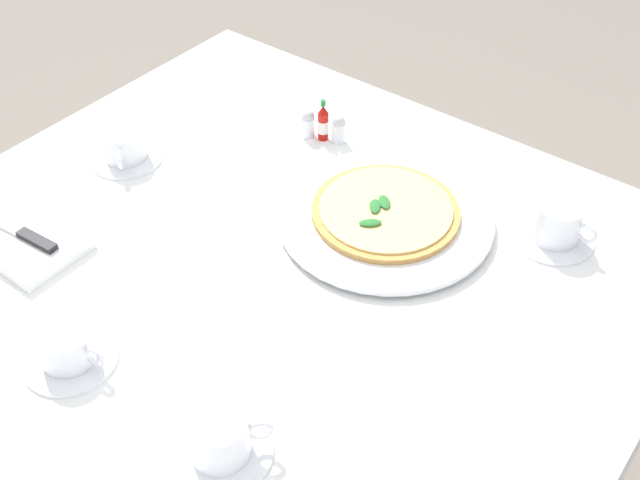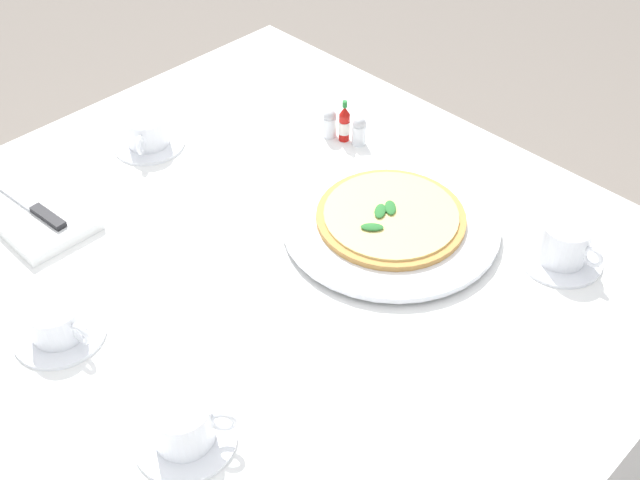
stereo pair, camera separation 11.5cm
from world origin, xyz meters
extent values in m
cube|color=white|center=(0.00, 0.00, 0.72)|extent=(1.15, 1.15, 0.02)
cube|color=white|center=(0.00, -0.57, 0.57)|extent=(1.15, 0.01, 0.28)
cube|color=white|center=(0.57, 0.00, 0.57)|extent=(0.01, 1.15, 0.28)
cylinder|color=brown|center=(-0.48, -0.48, 0.36)|extent=(0.06, 0.06, 0.71)
cylinder|color=brown|center=(0.48, -0.48, 0.36)|extent=(0.06, 0.06, 0.71)
cylinder|color=white|center=(-0.09, -0.23, 0.74)|extent=(0.21, 0.21, 0.01)
cylinder|color=white|center=(-0.09, -0.23, 0.75)|extent=(0.35, 0.35, 0.01)
cylinder|color=#C68E47|center=(-0.09, -0.23, 0.76)|extent=(0.24, 0.24, 0.01)
cylinder|color=#EFD17A|center=(-0.09, -0.23, 0.76)|extent=(0.22, 0.22, 0.00)
ellipsoid|color=#2D7533|center=(-0.08, -0.22, 0.77)|extent=(0.03, 0.04, 0.01)
ellipsoid|color=#2D7533|center=(-0.09, -0.18, 0.77)|extent=(0.04, 0.04, 0.01)
ellipsoid|color=#2D7533|center=(-0.08, -0.24, 0.77)|extent=(0.04, 0.04, 0.01)
cylinder|color=white|center=(-0.33, -0.36, 0.74)|extent=(0.13, 0.13, 0.01)
cylinder|color=white|center=(-0.33, -0.36, 0.77)|extent=(0.08, 0.08, 0.06)
torus|color=white|center=(-0.38, -0.36, 0.78)|extent=(0.04, 0.01, 0.03)
cylinder|color=black|center=(-0.33, -0.36, 0.80)|extent=(0.07, 0.07, 0.00)
cylinder|color=white|center=(0.09, 0.27, 0.74)|extent=(0.13, 0.13, 0.01)
cylinder|color=white|center=(0.09, 0.27, 0.77)|extent=(0.08, 0.08, 0.05)
torus|color=white|center=(0.04, 0.26, 0.77)|extent=(0.04, 0.01, 0.03)
cylinder|color=black|center=(0.09, 0.27, 0.79)|extent=(0.07, 0.07, 0.00)
cylinder|color=white|center=(-0.17, 0.25, 0.74)|extent=(0.13, 0.13, 0.01)
cylinder|color=white|center=(-0.17, 0.25, 0.77)|extent=(0.08, 0.08, 0.06)
torus|color=white|center=(-0.21, 0.21, 0.77)|extent=(0.03, 0.03, 0.03)
cylinder|color=black|center=(-0.17, 0.25, 0.80)|extent=(0.07, 0.07, 0.00)
cylinder|color=white|center=(0.38, -0.09, 0.74)|extent=(0.13, 0.13, 0.01)
cylinder|color=white|center=(0.38, -0.09, 0.77)|extent=(0.08, 0.08, 0.05)
torus|color=white|center=(0.35, -0.06, 0.77)|extent=(0.03, 0.03, 0.03)
cylinder|color=black|center=(0.38, -0.09, 0.79)|extent=(0.07, 0.07, 0.00)
cube|color=white|center=(0.35, 0.16, 0.74)|extent=(0.22, 0.13, 0.02)
cube|color=silver|center=(0.40, 0.16, 0.76)|extent=(0.12, 0.03, 0.01)
cube|color=black|center=(0.30, 0.16, 0.76)|extent=(0.08, 0.02, 0.01)
cylinder|color=#B7140F|center=(0.14, -0.36, 0.76)|extent=(0.02, 0.02, 0.05)
cylinder|color=white|center=(0.14, -0.36, 0.76)|extent=(0.02, 0.02, 0.02)
cone|color=#B7140F|center=(0.14, -0.36, 0.80)|extent=(0.02, 0.02, 0.02)
cylinder|color=#1E722D|center=(0.14, -0.36, 0.81)|extent=(0.01, 0.01, 0.01)
cylinder|color=white|center=(0.16, -0.35, 0.75)|extent=(0.03, 0.03, 0.04)
cylinder|color=white|center=(0.16, -0.35, 0.75)|extent=(0.02, 0.02, 0.03)
sphere|color=silver|center=(0.16, -0.35, 0.78)|extent=(0.02, 0.02, 0.02)
cylinder|color=white|center=(0.11, -0.37, 0.75)|extent=(0.03, 0.03, 0.04)
cylinder|color=#38332D|center=(0.11, -0.37, 0.75)|extent=(0.02, 0.02, 0.03)
sphere|color=silver|center=(0.11, -0.37, 0.78)|extent=(0.02, 0.02, 0.02)
camera|label=1|loc=(-0.59, 0.60, 1.57)|focal=43.61mm
camera|label=2|loc=(-0.68, 0.52, 1.57)|focal=43.61mm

